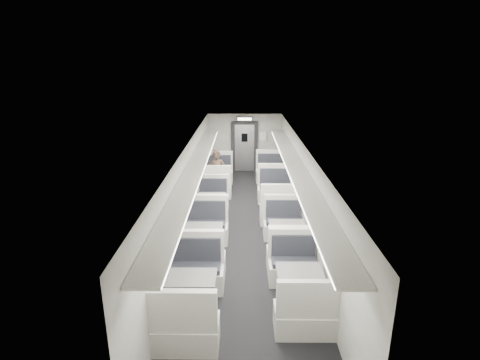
{
  "coord_description": "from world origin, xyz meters",
  "views": [
    {
      "loc": [
        -0.07,
        -9.25,
        4.47
      ],
      "look_at": [
        -0.15,
        0.79,
        1.25
      ],
      "focal_mm": 28.0,
      "sensor_mm": 36.0,
      "label": 1
    }
  ],
  "objects_px": {
    "booth_right_b": "(277,199)",
    "booth_right_d": "(299,286)",
    "exit_sign": "(245,119)",
    "booth_left_a": "(217,179)",
    "vestibule_door": "(244,147)",
    "booth_right_a": "(272,178)",
    "booth_right_c": "(287,237)",
    "booth_left_d": "(191,295)",
    "booth_left_b": "(211,206)",
    "passenger": "(217,174)",
    "booth_left_c": "(203,242)"
  },
  "relations": [
    {
      "from": "booth_left_b",
      "to": "booth_right_d",
      "type": "relative_size",
      "value": 0.93
    },
    {
      "from": "booth_right_c",
      "to": "booth_right_d",
      "type": "xyz_separation_m",
      "value": [
        0.0,
        -2.06,
        0.0
      ]
    },
    {
      "from": "booth_left_c",
      "to": "booth_right_b",
      "type": "height_order",
      "value": "booth_right_b"
    },
    {
      "from": "booth_right_a",
      "to": "passenger",
      "type": "height_order",
      "value": "passenger"
    },
    {
      "from": "booth_left_a",
      "to": "booth_left_d",
      "type": "bearing_deg",
      "value": -90.0
    },
    {
      "from": "booth_right_a",
      "to": "booth_right_c",
      "type": "distance_m",
      "value": 4.73
    },
    {
      "from": "passenger",
      "to": "booth_right_a",
      "type": "bearing_deg",
      "value": 32.17
    },
    {
      "from": "booth_right_a",
      "to": "booth_right_b",
      "type": "xyz_separation_m",
      "value": [
        0.0,
        -2.18,
        0.01
      ]
    },
    {
      "from": "booth_left_a",
      "to": "booth_right_c",
      "type": "relative_size",
      "value": 1.04
    },
    {
      "from": "booth_left_d",
      "to": "vestibule_door",
      "type": "bearing_deg",
      "value": 83.9
    },
    {
      "from": "booth_right_a",
      "to": "booth_right_d",
      "type": "height_order",
      "value": "booth_right_a"
    },
    {
      "from": "booth_left_a",
      "to": "vestibule_door",
      "type": "xyz_separation_m",
      "value": [
        1.0,
        2.33,
        0.65
      ]
    },
    {
      "from": "booth_left_c",
      "to": "exit_sign",
      "type": "xyz_separation_m",
      "value": [
        1.0,
        6.79,
        1.88
      ]
    },
    {
      "from": "booth_right_b",
      "to": "exit_sign",
      "type": "relative_size",
      "value": 3.74
    },
    {
      "from": "booth_right_a",
      "to": "booth_right_c",
      "type": "bearing_deg",
      "value": -90.0
    },
    {
      "from": "booth_left_a",
      "to": "exit_sign",
      "type": "distance_m",
      "value": 2.82
    },
    {
      "from": "exit_sign",
      "to": "booth_right_a",
      "type": "bearing_deg",
      "value": -60.31
    },
    {
      "from": "exit_sign",
      "to": "vestibule_door",
      "type": "bearing_deg",
      "value": 90.0
    },
    {
      "from": "booth_right_b",
      "to": "booth_right_d",
      "type": "xyz_separation_m",
      "value": [
        0.0,
        -4.61,
        -0.04
      ]
    },
    {
      "from": "vestibule_door",
      "to": "exit_sign",
      "type": "relative_size",
      "value": 3.39
    },
    {
      "from": "booth_left_b",
      "to": "booth_right_c",
      "type": "relative_size",
      "value": 0.93
    },
    {
      "from": "booth_right_c",
      "to": "vestibule_door",
      "type": "height_order",
      "value": "vestibule_door"
    },
    {
      "from": "booth_left_a",
      "to": "passenger",
      "type": "xyz_separation_m",
      "value": [
        0.06,
        -0.83,
        0.43
      ]
    },
    {
      "from": "booth_left_d",
      "to": "booth_right_b",
      "type": "height_order",
      "value": "booth_right_b"
    },
    {
      "from": "booth_left_d",
      "to": "booth_left_c",
      "type": "bearing_deg",
      "value": 90.0
    },
    {
      "from": "booth_right_d",
      "to": "booth_right_c",
      "type": "bearing_deg",
      "value": 90.0
    },
    {
      "from": "booth_left_a",
      "to": "passenger",
      "type": "relative_size",
      "value": 1.33
    },
    {
      "from": "booth_left_b",
      "to": "passenger",
      "type": "xyz_separation_m",
      "value": [
        0.06,
        1.69,
        0.47
      ]
    },
    {
      "from": "booth_left_b",
      "to": "vestibule_door",
      "type": "xyz_separation_m",
      "value": [
        1.0,
        4.86,
        0.69
      ]
    },
    {
      "from": "booth_right_c",
      "to": "passenger",
      "type": "xyz_separation_m",
      "value": [
        -1.94,
        3.81,
        0.45
      ]
    },
    {
      "from": "booth_left_c",
      "to": "exit_sign",
      "type": "distance_m",
      "value": 7.12
    },
    {
      "from": "vestibule_door",
      "to": "booth_left_c",
      "type": "bearing_deg",
      "value": -97.82
    },
    {
      "from": "booth_right_b",
      "to": "exit_sign",
      "type": "bearing_deg",
      "value": 104.26
    },
    {
      "from": "passenger",
      "to": "booth_right_b",
      "type": "bearing_deg",
      "value": -26.24
    },
    {
      "from": "booth_left_b",
      "to": "booth_left_d",
      "type": "height_order",
      "value": "booth_left_d"
    },
    {
      "from": "booth_right_d",
      "to": "vestibule_door",
      "type": "relative_size",
      "value": 1.01
    },
    {
      "from": "booth_left_b",
      "to": "booth_right_b",
      "type": "xyz_separation_m",
      "value": [
        2.0,
        0.44,
        0.06
      ]
    },
    {
      "from": "booth_left_d",
      "to": "booth_right_a",
      "type": "height_order",
      "value": "booth_right_a"
    },
    {
      "from": "booth_left_d",
      "to": "exit_sign",
      "type": "xyz_separation_m",
      "value": [
        1.0,
        8.87,
        1.88
      ]
    },
    {
      "from": "booth_left_d",
      "to": "booth_right_a",
      "type": "bearing_deg",
      "value": 74.31
    },
    {
      "from": "booth_left_b",
      "to": "passenger",
      "type": "relative_size",
      "value": 1.2
    },
    {
      "from": "booth_right_a",
      "to": "booth_right_d",
      "type": "relative_size",
      "value": 1.07
    },
    {
      "from": "booth_right_a",
      "to": "passenger",
      "type": "distance_m",
      "value": 2.19
    },
    {
      "from": "booth_left_b",
      "to": "passenger",
      "type": "distance_m",
      "value": 1.76
    },
    {
      "from": "booth_right_d",
      "to": "booth_left_c",
      "type": "bearing_deg",
      "value": 138.67
    },
    {
      "from": "passenger",
      "to": "vestibule_door",
      "type": "bearing_deg",
      "value": 80.18
    },
    {
      "from": "booth_right_a",
      "to": "booth_left_a",
      "type": "bearing_deg",
      "value": -177.36
    },
    {
      "from": "booth_left_b",
      "to": "booth_right_d",
      "type": "height_order",
      "value": "booth_right_d"
    },
    {
      "from": "booth_left_a",
      "to": "exit_sign",
      "type": "relative_size",
      "value": 3.54
    },
    {
      "from": "booth_right_c",
      "to": "vestibule_door",
      "type": "distance_m",
      "value": 7.08
    }
  ]
}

